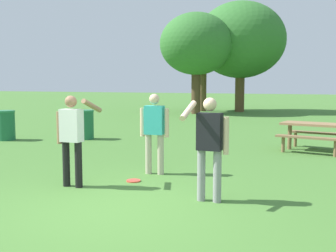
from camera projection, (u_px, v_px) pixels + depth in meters
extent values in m
plane|color=#447530|center=(117.00, 210.00, 6.15)|extent=(120.00, 120.00, 0.00)
cylinder|color=gray|center=(217.00, 177.00, 6.52)|extent=(0.13, 0.13, 0.82)
cylinder|color=gray|center=(201.00, 175.00, 6.62)|extent=(0.13, 0.13, 0.82)
cube|color=black|center=(210.00, 132.00, 6.50)|extent=(0.38, 0.22, 0.58)
sphere|color=beige|center=(210.00, 104.00, 6.45)|extent=(0.21, 0.21, 0.21)
cylinder|color=beige|center=(226.00, 136.00, 6.41)|extent=(0.09, 0.09, 0.58)
cylinder|color=beige|center=(188.00, 111.00, 6.30)|extent=(0.10, 0.58, 0.28)
cylinder|color=black|center=(66.00, 164.00, 7.54)|extent=(0.13, 0.13, 0.82)
cylinder|color=black|center=(79.00, 165.00, 7.44)|extent=(0.13, 0.13, 0.82)
cube|color=white|center=(71.00, 125.00, 7.42)|extent=(0.38, 0.22, 0.58)
sphere|color=#9E7051|center=(71.00, 102.00, 7.37)|extent=(0.21, 0.21, 0.21)
cylinder|color=#9E7051|center=(59.00, 128.00, 7.52)|extent=(0.09, 0.09, 0.58)
cylinder|color=#9E7051|center=(92.00, 106.00, 7.54)|extent=(0.10, 0.58, 0.28)
cylinder|color=#B7AD93|center=(161.00, 155.00, 8.49)|extent=(0.13, 0.13, 0.82)
cylinder|color=#B7AD93|center=(149.00, 154.00, 8.56)|extent=(0.13, 0.13, 0.82)
cube|color=#33B2AD|center=(154.00, 120.00, 8.45)|extent=(0.40, 0.25, 0.58)
sphere|color=beige|center=(154.00, 99.00, 8.41)|extent=(0.21, 0.21, 0.21)
cylinder|color=beige|center=(167.00, 123.00, 8.39)|extent=(0.09, 0.09, 0.58)
cylinder|color=beige|center=(142.00, 122.00, 8.53)|extent=(0.09, 0.09, 0.58)
cylinder|color=#E04733|center=(134.00, 181.00, 7.93)|extent=(0.27, 0.27, 0.03)
cube|color=olive|center=(315.00, 124.00, 11.27)|extent=(1.82, 1.09, 0.06)
cube|color=olive|center=(309.00, 138.00, 10.82)|extent=(1.72, 0.60, 0.05)
cube|color=olive|center=(319.00, 133.00, 11.79)|extent=(1.72, 0.60, 0.05)
cylinder|color=olive|center=(290.00, 137.00, 11.67)|extent=(0.11, 0.11, 0.71)
cylinder|color=olive|center=(283.00, 144.00, 11.20)|extent=(0.09, 0.09, 0.41)
cylinder|color=olive|center=(295.00, 139.00, 12.17)|extent=(0.09, 0.09, 0.41)
cylinder|color=olive|center=(335.00, 149.00, 10.49)|extent=(0.09, 0.09, 0.41)
cylinder|color=#1E663D|center=(6.00, 126.00, 13.48)|extent=(0.56, 0.56, 0.90)
cylinder|color=#287A4B|center=(5.00, 111.00, 13.43)|extent=(0.59, 0.59, 0.06)
cylinder|color=#1E663D|center=(85.00, 125.00, 13.71)|extent=(0.56, 0.56, 0.90)
cylinder|color=#287A4B|center=(85.00, 111.00, 13.66)|extent=(0.59, 0.59, 0.06)
cylinder|color=brown|center=(202.00, 86.00, 26.64)|extent=(0.52, 0.52, 3.21)
ellipsoid|color=#21511E|center=(203.00, 42.00, 26.35)|extent=(4.11, 4.11, 3.50)
cylinder|color=#4C3823|center=(196.00, 89.00, 24.45)|extent=(0.53, 0.53, 2.89)
ellipsoid|color=#33702D|center=(196.00, 44.00, 24.17)|extent=(4.22, 4.22, 3.59)
cylinder|color=brown|center=(240.00, 88.00, 26.15)|extent=(0.58, 0.58, 2.92)
ellipsoid|color=#33702D|center=(241.00, 40.00, 25.83)|extent=(5.52, 5.52, 4.69)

